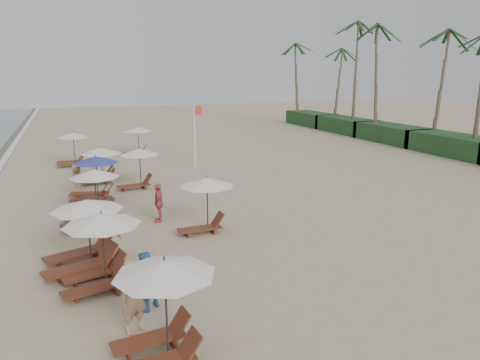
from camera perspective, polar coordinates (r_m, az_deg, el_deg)
name	(u,v)px	position (r m, az deg, el deg)	size (l,w,h in m)	color
ground	(294,270)	(15.29, 6.86, -11.23)	(160.00, 160.00, 0.00)	tan
shrub_hedge	(456,145)	(39.57, 25.65, 4.00)	(3.20, 53.00, 1.60)	#193D1C
palm_row	(459,25)	(39.89, 25.95, 17.22)	(7.00, 52.00, 12.30)	brown
lounger_station_0	(158,306)	(10.50, -10.29, -15.40)	(2.46, 2.30, 2.38)	brown
lounger_station_1	(97,249)	(14.22, -17.68, -8.36)	(2.56, 2.31, 2.32)	brown
lounger_station_2	(80,237)	(15.84, -19.56, -6.80)	(2.82, 2.66, 2.34)	brown
lounger_station_3	(89,201)	(20.24, -18.56, -2.52)	(2.66, 2.54, 2.39)	brown
lounger_station_4	(92,179)	(23.88, -18.22, 0.08)	(2.64, 2.26, 2.30)	brown
lounger_station_5	(98,164)	(27.94, -17.54, 1.91)	(2.66, 2.42, 2.06)	brown
lounger_station_6	(71,148)	(33.60, -20.57, 3.83)	(2.42, 2.24, 2.33)	brown
inland_station_0	(204,197)	(18.24, -4.52, -2.14)	(2.52, 2.24, 2.22)	brown
inland_station_1	(137,163)	(25.79, -12.89, 2.08)	(2.60, 2.24, 2.22)	brown
inland_station_2	(136,137)	(36.36, -13.00, 5.30)	(2.61, 2.24, 2.22)	brown
beachgoer_near	(133,297)	(11.81, -13.34, -14.17)	(0.69, 0.45, 1.90)	tan
beachgoer_mid_a	(144,281)	(12.78, -12.02, -12.45)	(0.81, 0.63, 1.67)	teal
beachgoer_mid_b	(106,229)	(16.87, -16.63, -6.02)	(1.16, 0.67, 1.80)	olive
beachgoer_far_a	(159,203)	(19.88, -10.26, -2.84)	(1.01, 0.42, 1.73)	#CC5153
beachgoer_far_b	(77,180)	(25.27, -19.96, 0.03)	(0.84, 0.55, 1.72)	tan
flag_pole_near	(195,135)	(30.25, -5.72, 5.74)	(0.60, 0.08, 4.23)	silver
flag_pole_far	(195,129)	(33.65, -5.67, 6.48)	(0.60, 0.08, 4.20)	silver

